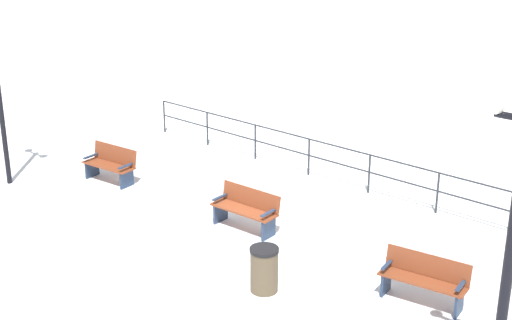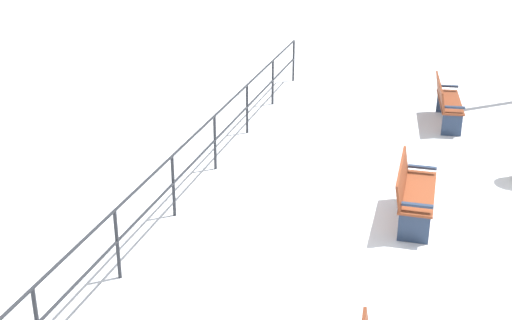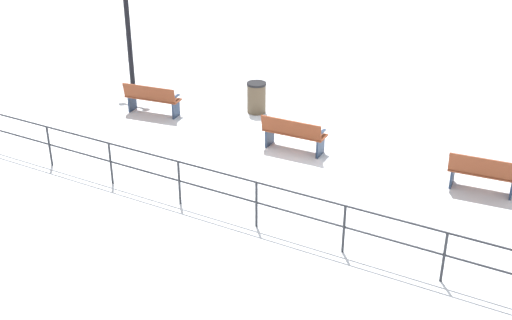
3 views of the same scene
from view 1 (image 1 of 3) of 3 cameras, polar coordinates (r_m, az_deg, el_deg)
name	(u,v)px [view 1 (image 1 of 3)]	position (r m, az deg, el deg)	size (l,w,h in m)	color
ground_plane	(240,232)	(16.03, -1.27, -5.52)	(80.00, 80.00, 0.00)	white
bench_nearest	(111,164)	(18.92, -11.10, -0.29)	(0.68, 1.48, 0.89)	brown
bench_second	(246,209)	(15.98, -0.77, -3.76)	(0.60, 1.56, 0.88)	brown
bench_third	(424,278)	(13.58, 12.80, -8.87)	(0.69, 1.61, 0.88)	brown
waterfront_railing	(338,158)	(18.42, 6.35, 0.12)	(0.05, 12.75, 0.99)	#26282D
trash_bin	(264,269)	(13.62, 0.64, -8.41)	(0.54, 0.54, 0.86)	brown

